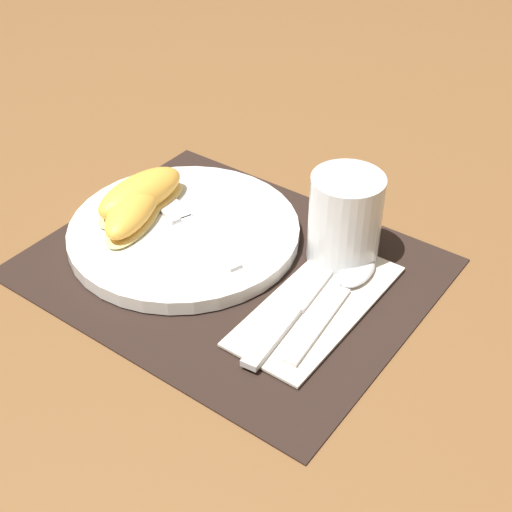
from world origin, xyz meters
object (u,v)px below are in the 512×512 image
spoon (347,284)px  citrus_wedge_1 (134,209)px  plate (184,232)px  juice_glass (345,224)px  citrus_wedge_0 (141,195)px  fork (186,223)px  knife (301,299)px

spoon → citrus_wedge_1: bearing=-168.1°
plate → citrus_wedge_1: citrus_wedge_1 is taller
citrus_wedge_1 → juice_glass: bearing=24.4°
citrus_wedge_0 → citrus_wedge_1: size_ratio=0.93×
juice_glass → citrus_wedge_0: (-0.22, -0.07, -0.01)m
citrus_wedge_1 → fork: bearing=25.1°
knife → fork: size_ratio=1.31×
spoon → fork: 0.20m
plate → spoon: 0.20m
juice_glass → knife: size_ratio=0.45×
knife → citrus_wedge_1: size_ratio=1.67×
knife → fork: fork is taller
juice_glass → fork: size_ratio=0.58×
plate → fork: 0.01m
spoon → fork: fork is taller
knife → citrus_wedge_0: citrus_wedge_0 is taller
spoon → citrus_wedge_1: 0.25m
citrus_wedge_0 → citrus_wedge_1: citrus_wedge_0 is taller
juice_glass → citrus_wedge_0: 0.24m
knife → spoon: (0.03, 0.05, 0.00)m
knife → citrus_wedge_1: (-0.22, -0.01, 0.02)m
fork → citrus_wedge_1: 0.06m
knife → citrus_wedge_1: bearing=-178.4°
juice_glass → fork: 0.18m
plate → citrus_wedge_1: bearing=-157.4°
plate → knife: plate is taller
spoon → juice_glass: bearing=126.0°
plate → citrus_wedge_1: 0.06m
citrus_wedge_0 → juice_glass: bearing=18.4°
knife → citrus_wedge_1: 0.22m
fork → citrus_wedge_0: size_ratio=1.36×
citrus_wedge_1 → citrus_wedge_0: bearing=115.2°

